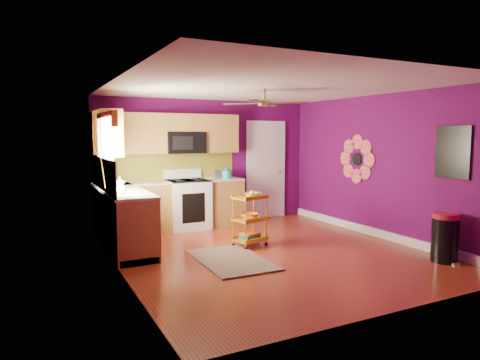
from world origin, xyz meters
TOP-DOWN VIEW (x-y plane):
  - ground at (0.00, 0.00)m, footprint 5.00×5.00m
  - room_envelope at (0.03, 0.00)m, footprint 4.54×5.04m
  - lower_cabinets at (-1.35, 1.82)m, footprint 2.81×2.31m
  - electric_range at (-0.55, 2.17)m, footprint 0.76×0.66m
  - upper_cabinetry at (-1.24, 2.17)m, footprint 2.80×2.30m
  - left_window at (-2.22, 1.05)m, footprint 0.08×1.35m
  - panel_door at (1.35, 2.47)m, footprint 0.95×0.11m
  - right_wall_art at (2.23, -0.34)m, footprint 0.04×2.74m
  - ceiling_fan at (0.00, 0.20)m, footprint 1.01×1.01m
  - shag_rug at (-0.72, -0.13)m, footprint 0.93×1.49m
  - rolling_cart at (-0.09, 0.47)m, footprint 0.57×0.48m
  - trash_can at (1.97, -1.54)m, footprint 0.39×0.41m
  - teal_kettle at (0.26, 2.12)m, footprint 0.18×0.18m
  - toaster at (0.12, 2.20)m, footprint 0.22×0.15m
  - soap_bottle_a at (-1.97, 1.39)m, footprint 0.09×0.09m
  - soap_bottle_b at (-2.03, 1.59)m, footprint 0.12×0.12m
  - counter_dish at (-1.85, 2.00)m, footprint 0.26×0.26m
  - counter_cup at (-2.06, 0.76)m, footprint 0.14×0.14m

SIDE VIEW (x-z plane):
  - ground at x=0.00m, z-range 0.00..0.00m
  - shag_rug at x=-0.72m, z-range 0.00..0.02m
  - trash_can at x=1.97m, z-range 0.00..0.70m
  - lower_cabinets at x=-1.35m, z-range -0.04..0.90m
  - rolling_cart at x=-0.09m, z-range 0.01..0.92m
  - electric_range at x=-0.55m, z-range -0.08..1.05m
  - counter_dish at x=-1.85m, z-range 0.94..1.00m
  - counter_cup at x=-2.06m, z-range 0.94..1.05m
  - soap_bottle_b at x=-2.03m, z-range 0.94..1.10m
  - teal_kettle at x=0.26m, z-range 0.92..1.13m
  - panel_door at x=1.35m, z-range -0.05..2.10m
  - toaster at x=0.12m, z-range 0.94..1.12m
  - soap_bottle_a at x=-1.97m, z-range 0.94..1.15m
  - right_wall_art at x=2.23m, z-range 0.92..1.96m
  - room_envelope at x=0.03m, z-range 0.37..2.89m
  - left_window at x=-2.22m, z-range 1.20..2.28m
  - upper_cabinetry at x=-1.24m, z-range 1.17..2.43m
  - ceiling_fan at x=0.00m, z-range 2.16..2.42m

